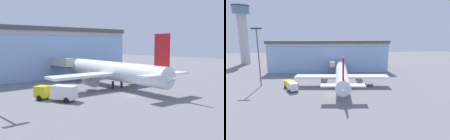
{
  "view_description": "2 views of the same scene",
  "coord_description": "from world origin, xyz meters",
  "views": [
    {
      "loc": [
        -34.79,
        -32.55,
        9.68
      ],
      "look_at": [
        4.35,
        9.78,
        3.63
      ],
      "focal_mm": 42.0,
      "sensor_mm": 36.0,
      "label": 1
    },
    {
      "loc": [
        -2.33,
        -46.73,
        16.42
      ],
      "look_at": [
        2.49,
        11.55,
        4.63
      ],
      "focal_mm": 28.0,
      "sensor_mm": 36.0,
      "label": 2
    }
  ],
  "objects": [
    {
      "name": "safety_cone_wingtip",
      "position": [
        -10.81,
        9.75,
        0.28
      ],
      "size": [
        0.36,
        0.36,
        0.55
      ],
      "primitive_type": "cone",
      "color": "orange",
      "rests_on": "ground"
    },
    {
      "name": "catering_truck",
      "position": [
        -12.34,
        5.23,
        1.47
      ],
      "size": [
        5.28,
        7.5,
        2.65
      ],
      "rotation": [
        0.0,
        0.0,
        2.04
      ],
      "color": "yellow",
      "rests_on": "ground"
    },
    {
      "name": "ground",
      "position": [
        0.0,
        0.0,
        0.0
      ],
      "size": [
        240.0,
        240.0,
        0.0
      ],
      "primitive_type": "plane",
      "color": "slate"
    },
    {
      "name": "baggage_cart",
      "position": [
        12.51,
        7.9,
        0.5
      ],
      "size": [
        2.15,
        3.07,
        1.5
      ],
      "rotation": [
        0.0,
        0.0,
        4.92
      ],
      "color": "gray",
      "rests_on": "ground"
    },
    {
      "name": "airplane",
      "position": [
        3.51,
        9.11,
        3.55
      ],
      "size": [
        30.22,
        36.33,
        11.22
      ],
      "rotation": [
        0.0,
        0.0,
        1.49
      ],
      "color": "white",
      "rests_on": "ground"
    },
    {
      "name": "jet_bridge",
      "position": [
        0.88,
        27.6,
        4.44
      ],
      "size": [
        2.68,
        12.2,
        5.82
      ],
      "rotation": [
        0.0,
        0.0,
        1.61
      ],
      "color": "beige",
      "rests_on": "ground"
    },
    {
      "name": "terminal_building",
      "position": [
        -0.0,
        36.19,
        6.94
      ],
      "size": [
        54.17,
        15.98,
        13.88
      ],
      "rotation": [
        0.0,
        0.0,
        -0.01
      ],
      "color": "#AAAAAA",
      "rests_on": "ground"
    },
    {
      "name": "safety_cone_nose",
      "position": [
        2.18,
        1.94,
        0.28
      ],
      "size": [
        0.36,
        0.36,
        0.55
      ],
      "primitive_type": "cone",
      "color": "orange",
      "rests_on": "ground"
    }
  ]
}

